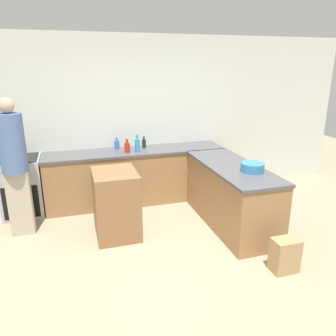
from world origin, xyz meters
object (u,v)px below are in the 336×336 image
at_px(range_oven, 22,187).
at_px(hot_sauce_bottle, 127,147).
at_px(dish_soap_bottle, 137,145).
at_px(paper_bag, 285,255).
at_px(person_by_range, 14,163).
at_px(water_bottle_blue, 117,144).
at_px(mixing_bowl, 252,167).
at_px(wine_bottle_dark, 144,143).
at_px(island_table, 116,204).

height_order(range_oven, hot_sauce_bottle, hot_sauce_bottle).
xyz_separation_m(range_oven, dish_soap_bottle, (1.78, -0.10, 0.55)).
bearing_deg(dish_soap_bottle, paper_bag, -63.44).
bearing_deg(paper_bag, person_by_range, 148.37).
bearing_deg(hot_sauce_bottle, water_bottle_blue, 113.64).
bearing_deg(hot_sauce_bottle, mixing_bowl, -45.66).
relative_size(hot_sauce_bottle, person_by_range, 0.12).
bearing_deg(wine_bottle_dark, hot_sauce_bottle, -145.19).
xyz_separation_m(water_bottle_blue, person_by_range, (-1.45, -0.84, 0.05)).
xyz_separation_m(range_oven, paper_bag, (2.95, -2.44, -0.25)).
bearing_deg(paper_bag, wine_bottle_dark, 111.44).
xyz_separation_m(island_table, mixing_bowl, (1.74, -0.47, 0.50)).
relative_size(wine_bottle_dark, paper_bag, 0.49).
bearing_deg(mixing_bowl, person_by_range, 163.56).
relative_size(dish_soap_bottle, person_by_range, 0.15).
distance_m(range_oven, island_table, 1.66).
xyz_separation_m(range_oven, island_table, (1.28, -1.06, 0.00)).
bearing_deg(wine_bottle_dark, range_oven, -176.28).
height_order(island_table, mixing_bowl, mixing_bowl).
distance_m(mixing_bowl, person_by_range, 3.09).
xyz_separation_m(mixing_bowl, wine_bottle_dark, (-1.07, 1.65, 0.02)).
height_order(range_oven, dish_soap_bottle, dish_soap_bottle).
height_order(range_oven, wine_bottle_dark, wine_bottle_dark).
height_order(dish_soap_bottle, wine_bottle_dark, dish_soap_bottle).
distance_m(hot_sauce_bottle, wine_bottle_dark, 0.39).
height_order(wine_bottle_dark, paper_bag, wine_bottle_dark).
bearing_deg(wine_bottle_dark, island_table, -119.26).
distance_m(range_oven, paper_bag, 3.83).
relative_size(range_oven, mixing_bowl, 2.97).
xyz_separation_m(range_oven, hot_sauce_bottle, (1.62, -0.10, 0.53)).
distance_m(range_oven, dish_soap_bottle, 1.87).
bearing_deg(person_by_range, dish_soap_bottle, 17.59).
bearing_deg(range_oven, island_table, -39.60).
relative_size(dish_soap_bottle, wine_bottle_dark, 1.48).
xyz_separation_m(range_oven, wine_bottle_dark, (1.94, 0.13, 0.52)).
distance_m(range_oven, wine_bottle_dark, 2.01).
relative_size(range_oven, island_table, 1.00).
relative_size(mixing_bowl, person_by_range, 0.16).
relative_size(mixing_bowl, wine_bottle_dark, 1.59).
distance_m(island_table, water_bottle_blue, 1.36).
height_order(mixing_bowl, paper_bag, mixing_bowl).
xyz_separation_m(hot_sauce_bottle, paper_bag, (1.33, -2.34, -0.78)).
bearing_deg(island_table, wine_bottle_dark, 60.74).
distance_m(water_bottle_blue, paper_bag, 3.09).
height_order(water_bottle_blue, person_by_range, person_by_range).
bearing_deg(mixing_bowl, island_table, 164.80).
relative_size(water_bottle_blue, dish_soap_bottle, 0.67).
distance_m(dish_soap_bottle, hot_sauce_bottle, 0.17).
bearing_deg(water_bottle_blue, paper_bag, -60.99).
distance_m(dish_soap_bottle, person_by_range, 1.82).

